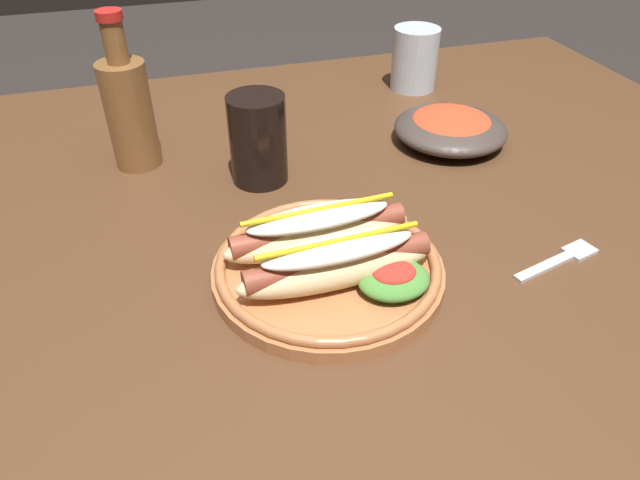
# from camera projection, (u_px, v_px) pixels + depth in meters

# --- Properties ---
(dining_table) EXTENTS (1.32, 1.08, 0.74)m
(dining_table) POSITION_uv_depth(u_px,v_px,m) (349.00, 261.00, 0.81)
(dining_table) COLOR #51331E
(dining_table) RESTS_ON ground_plane
(hot_dog_plate) EXTENTS (0.26, 0.26, 0.08)m
(hot_dog_plate) POSITION_uv_depth(u_px,v_px,m) (331.00, 259.00, 0.63)
(hot_dog_plate) COLOR #B77042
(hot_dog_plate) RESTS_ON dining_table
(fork) EXTENTS (0.12, 0.05, 0.00)m
(fork) POSITION_uv_depth(u_px,v_px,m) (561.00, 259.00, 0.67)
(fork) COLOR silver
(fork) RESTS_ON dining_table
(soda_cup) EXTENTS (0.08, 0.08, 0.12)m
(soda_cup) POSITION_uv_depth(u_px,v_px,m) (258.00, 139.00, 0.78)
(soda_cup) COLOR black
(soda_cup) RESTS_ON dining_table
(water_cup) EXTENTS (0.08, 0.08, 0.11)m
(water_cup) POSITION_uv_depth(u_px,v_px,m) (415.00, 59.00, 1.05)
(water_cup) COLOR silver
(water_cup) RESTS_ON dining_table
(glass_bottle) EXTENTS (0.07, 0.07, 0.22)m
(glass_bottle) POSITION_uv_depth(u_px,v_px,m) (129.00, 109.00, 0.80)
(glass_bottle) COLOR brown
(glass_bottle) RESTS_ON dining_table
(side_bowl) EXTENTS (0.17, 0.17, 0.05)m
(side_bowl) POSITION_uv_depth(u_px,v_px,m) (451.00, 127.00, 0.89)
(side_bowl) COLOR #423833
(side_bowl) RESTS_ON dining_table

